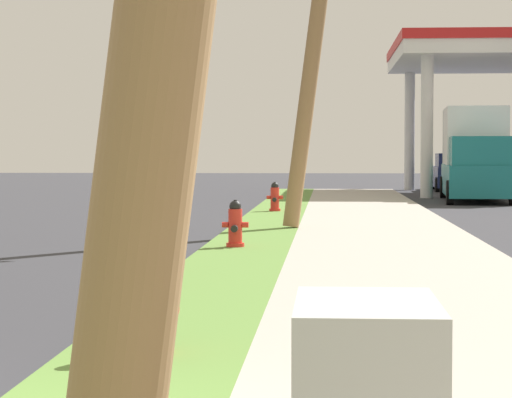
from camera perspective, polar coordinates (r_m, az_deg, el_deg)
fire_hydrant_nearest at (r=8.18m, az=-5.51°, el=-5.81°), size 0.42×0.38×0.74m
fire_hydrant_second at (r=17.38m, az=-1.09°, el=-1.43°), size 0.42×0.38×0.74m
fire_hydrant_third at (r=27.93m, az=0.98°, el=0.04°), size 0.42×0.37×0.74m
utility_pole_midground at (r=22.11m, az=3.25°, el=9.63°), size 1.92×0.95×8.37m
car_navy_by_near_pump at (r=46.93m, az=10.34°, el=1.31°), size 2.03×4.54×1.57m
truck_teal_at_forecourt at (r=37.02m, az=11.35°, el=2.19°), size 2.51×6.52×3.11m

